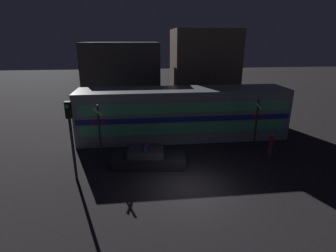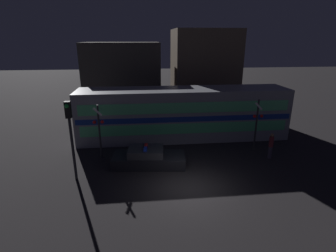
{
  "view_description": "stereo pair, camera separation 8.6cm",
  "coord_description": "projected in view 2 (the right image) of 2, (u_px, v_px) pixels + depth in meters",
  "views": [
    {
      "loc": [
        -2.53,
        -12.04,
        7.69
      ],
      "look_at": [
        -0.58,
        5.49,
        1.8
      ],
      "focal_mm": 28.0,
      "sensor_mm": 36.0,
      "label": 1
    },
    {
      "loc": [
        -2.44,
        -12.05,
        7.69
      ],
      "look_at": [
        -0.58,
        5.49,
        1.8
      ],
      "focal_mm": 28.0,
      "sensor_mm": 36.0,
      "label": 2
    }
  ],
  "objects": [
    {
      "name": "crossing_signal_near",
      "position": [
        257.0,
        123.0,
        18.23
      ],
      "size": [
        0.73,
        0.31,
        3.78
      ],
      "color": "#2D2D33",
      "rests_on": "ground_plane"
    },
    {
      "name": "building_left",
      "position": [
        123.0,
        78.0,
        27.87
      ],
      "size": [
        7.69,
        5.49,
        7.36
      ],
      "color": "#47423D",
      "rests_on": "ground_plane"
    },
    {
      "name": "traffic_light_corner",
      "position": [
        70.0,
        129.0,
        14.17
      ],
      "size": [
        0.3,
        0.46,
        4.58
      ],
      "color": "#2D2D33",
      "rests_on": "ground_plane"
    },
    {
      "name": "pedestrian",
      "position": [
        271.0,
        146.0,
        17.48
      ],
      "size": [
        0.3,
        0.3,
        1.78
      ],
      "color": "#3F384C",
      "rests_on": "ground_plane"
    },
    {
      "name": "train",
      "position": [
        183.0,
        114.0,
        20.91
      ],
      "size": [
        16.44,
        3.1,
        4.01
      ],
      "color": "gray",
      "rests_on": "ground_plane"
    },
    {
      "name": "crossing_signal_far",
      "position": [
        99.0,
        129.0,
        17.16
      ],
      "size": [
        0.73,
        0.31,
        3.69
      ],
      "color": "#2D2D33",
      "rests_on": "ground_plane"
    },
    {
      "name": "police_car",
      "position": [
        148.0,
        158.0,
        16.63
      ],
      "size": [
        4.7,
        2.23,
        1.3
      ],
      "rotation": [
        0.0,
        0.0,
        -0.1
      ],
      "color": "black",
      "rests_on": "ground_plane"
    },
    {
      "name": "building_center",
      "position": [
        204.0,
        72.0,
        27.86
      ],
      "size": [
        6.49,
        5.55,
        8.65
      ],
      "color": "brown",
      "rests_on": "ground_plane"
    },
    {
      "name": "ground_plane",
      "position": [
        189.0,
        190.0,
        14.05
      ],
      "size": [
        120.0,
        120.0,
        0.0
      ],
      "primitive_type": "plane",
      "color": "#262326"
    }
  ]
}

